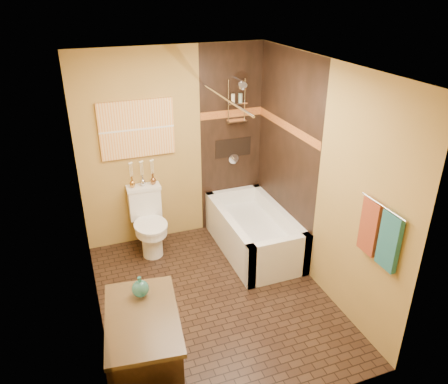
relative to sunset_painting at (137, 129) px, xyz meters
name	(u,v)px	position (x,y,z in m)	size (l,w,h in m)	color
floor	(214,298)	(0.45, -1.48, -1.55)	(3.00, 3.00, 0.00)	black
wall_left	(86,218)	(-0.75, -1.48, -0.30)	(0.02, 3.00, 2.50)	#AE8743
wall_right	(319,179)	(1.65, -1.48, -0.30)	(0.02, 3.00, 2.50)	#AE8743
wall_back	(174,147)	(0.45, 0.02, -0.30)	(2.40, 0.02, 2.50)	#AE8743
wall_front	(285,288)	(0.45, -2.98, -0.30)	(2.40, 0.02, 2.50)	#AE8743
ceiling	(211,66)	(0.45, -1.48, 0.95)	(3.00, 3.00, 0.00)	silver
alcove_tile_back	(231,141)	(1.23, 0.01, -0.30)	(0.85, 0.01, 2.50)	black
alcove_tile_right	(285,156)	(1.64, -0.73, -0.30)	(0.01, 1.50, 2.50)	black
mosaic_band_back	(232,113)	(1.23, 0.00, 0.07)	(0.85, 0.01, 0.10)	#913E1A
mosaic_band_right	(287,126)	(1.63, -0.73, 0.07)	(0.01, 1.50, 0.10)	#913E1A
alcove_niche	(233,148)	(1.25, 0.01, -0.40)	(0.50, 0.01, 0.25)	black
shower_fixtures	(237,112)	(1.25, -0.10, 0.12)	(0.24, 0.33, 1.16)	silver
curtain_rod	(224,98)	(0.85, -0.73, 0.47)	(0.03, 0.03, 1.55)	silver
towel_bar	(383,206)	(1.60, -2.53, -0.10)	(0.02, 0.02, 0.55)	silver
towel_teal	(389,241)	(1.61, -2.66, -0.37)	(0.05, 0.22, 0.52)	#1B545C
towel_rust	(370,227)	(1.61, -2.40, -0.37)	(0.05, 0.22, 0.52)	maroon
sunset_painting	(137,129)	(0.00, 0.00, 0.00)	(0.90, 0.04, 0.70)	orange
vanity_mirror	(94,248)	(-0.74, -2.41, -0.05)	(0.01, 1.00, 0.90)	white
bathtub	(253,234)	(1.25, -0.73, -1.33)	(0.80, 1.50, 0.55)	white
toilet	(149,221)	(0.00, -0.27, -1.13)	(0.43, 0.63, 0.83)	white
vanity	(145,355)	(-0.47, -2.41, -1.14)	(0.67, 0.99, 0.82)	black
teal_bottle	(140,287)	(-0.42, -2.17, -0.64)	(0.14, 0.14, 0.23)	#246D63
bud_vases	(142,173)	(0.00, -0.08, -0.54)	(0.33, 0.07, 0.33)	#BE853B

